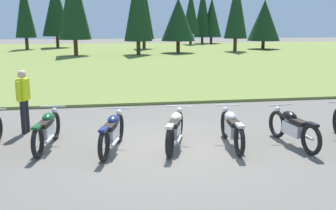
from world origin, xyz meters
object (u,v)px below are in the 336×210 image
at_px(motorcycle_silver, 232,128).
at_px(motorcycle_black, 293,127).
at_px(motorcycle_navy, 112,132).
at_px(motorcycle_cream, 175,129).
at_px(rider_near_row_end, 23,98).
at_px(motorcycle_british_green, 47,130).

height_order(motorcycle_silver, motorcycle_black, same).
distance_m(motorcycle_navy, motorcycle_black, 4.23).
height_order(motorcycle_cream, rider_near_row_end, rider_near_row_end).
distance_m(motorcycle_black, rider_near_row_end, 6.84).
relative_size(motorcycle_cream, rider_near_row_end, 1.21).
xyz_separation_m(motorcycle_navy, motorcycle_black, (4.22, -0.30, 0.00)).
height_order(motorcycle_black, rider_near_row_end, rider_near_row_end).
height_order(motorcycle_navy, motorcycle_black, same).
height_order(motorcycle_navy, motorcycle_silver, same).
height_order(motorcycle_cream, motorcycle_black, same).
bearing_deg(motorcycle_black, motorcycle_cream, 173.53).
height_order(motorcycle_navy, rider_near_row_end, rider_near_row_end).
relative_size(motorcycle_british_green, motorcycle_silver, 1.00).
height_order(motorcycle_cream, motorcycle_silver, same).
bearing_deg(motorcycle_cream, motorcycle_black, -6.47).
relative_size(motorcycle_british_green, rider_near_row_end, 1.25).
bearing_deg(motorcycle_navy, motorcycle_british_green, 162.64).
distance_m(motorcycle_silver, motorcycle_black, 1.45).
distance_m(motorcycle_british_green, rider_near_row_end, 1.70).
bearing_deg(rider_near_row_end, motorcycle_navy, -40.32).
xyz_separation_m(motorcycle_british_green, motorcycle_black, (5.70, -0.77, 0.00)).
relative_size(motorcycle_navy, motorcycle_cream, 1.02).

